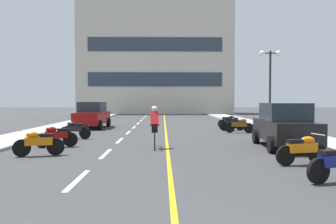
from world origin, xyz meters
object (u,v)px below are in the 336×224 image
object	(u,v)px
street_lamp_mid	(270,71)
motorcycle_9	(229,121)
motorcycle_6	(75,129)
parked_car_mid	(92,115)
motorcycle_7	(240,125)
cyclist_rider	(155,126)
parked_car_near	(284,125)
motorcycle_8	(232,123)
motorcycle_4	(38,142)
motorcycle_3	(302,149)
motorcycle_5	(56,136)

from	to	relation	value
street_lamp_mid	motorcycle_9	distance (m)	4.38
motorcycle_6	parked_car_mid	bearing A→B (deg)	94.28
motorcycle_7	parked_car_mid	bearing A→B (deg)	158.61
parked_car_mid	cyclist_rider	distance (m)	10.94
street_lamp_mid	parked_car_near	bearing A→B (deg)	-104.41
street_lamp_mid	motorcycle_8	world-z (taller)	street_lamp_mid
motorcycle_6	motorcycle_8	world-z (taller)	same
motorcycle_8	motorcycle_9	distance (m)	2.05
parked_car_near	motorcycle_4	distance (m)	9.41
motorcycle_3	motorcycle_4	size ratio (longest dim) A/B	1.01
parked_car_near	motorcycle_4	bearing A→B (deg)	-168.72
motorcycle_4	parked_car_near	bearing A→B (deg)	11.28
motorcycle_9	cyclist_rider	world-z (taller)	cyclist_rider
motorcycle_7	motorcycle_4	bearing A→B (deg)	-137.55
parked_car_near	motorcycle_9	bearing A→B (deg)	91.59
parked_car_near	motorcycle_9	xyz separation A→B (m)	(-0.28, 9.90, -0.44)
motorcycle_5	motorcycle_7	world-z (taller)	same
motorcycle_4	motorcycle_8	distance (m)	13.07
parked_car_near	motorcycle_7	bearing A→B (deg)	93.42
motorcycle_3	motorcycle_7	distance (m)	9.83
street_lamp_mid	motorcycle_3	size ratio (longest dim) A/B	3.08
motorcycle_5	motorcycle_8	size ratio (longest dim) A/B	0.99
motorcycle_4	motorcycle_7	bearing A→B (deg)	42.45
motorcycle_6	cyclist_rider	size ratio (longest dim) A/B	0.94
street_lamp_mid	motorcycle_6	world-z (taller)	street_lamp_mid
parked_car_mid	motorcycle_9	world-z (taller)	parked_car_mid
parked_car_near	parked_car_mid	world-z (taller)	same
cyclist_rider	motorcycle_3	bearing A→B (deg)	-38.67
motorcycle_9	parked_car_mid	bearing A→B (deg)	179.64
street_lamp_mid	parked_car_mid	size ratio (longest dim) A/B	1.21
parked_car_mid	motorcycle_6	bearing A→B (deg)	-85.72
motorcycle_6	motorcycle_7	xyz separation A→B (m)	(8.97, 2.86, 0.00)
parked_car_near	motorcycle_7	size ratio (longest dim) A/B	2.58
street_lamp_mid	cyclist_rider	size ratio (longest dim) A/B	2.92
parked_car_mid	motorcycle_3	distance (m)	16.29
street_lamp_mid	motorcycle_7	xyz separation A→B (m)	(-2.73, -2.91, -3.43)
parked_car_mid	motorcycle_7	xyz separation A→B (m)	(9.46, -3.71, -0.44)
motorcycle_3	motorcycle_9	bearing A→B (deg)	87.94
motorcycle_3	motorcycle_6	size ratio (longest dim) A/B	1.01
motorcycle_7	motorcycle_3	bearing A→B (deg)	-92.25
street_lamp_mid	motorcycle_9	world-z (taller)	street_lamp_mid
motorcycle_6	parked_car_near	bearing A→B (deg)	-19.99
motorcycle_5	parked_car_near	bearing A→B (deg)	-2.03
motorcycle_7	motorcycle_9	size ratio (longest dim) A/B	1.02
motorcycle_6	motorcycle_4	bearing A→B (deg)	-88.68
street_lamp_mid	motorcycle_3	xyz separation A→B (m)	(-3.11, -12.73, -3.43)
motorcycle_3	motorcycle_7	bearing A→B (deg)	87.75
motorcycle_8	motorcycle_9	bearing A→B (deg)	84.71
street_lamp_mid	motorcycle_9	bearing A→B (deg)	164.29
motorcycle_3	motorcycle_4	distance (m)	8.64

